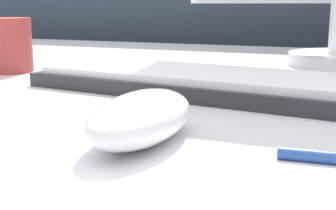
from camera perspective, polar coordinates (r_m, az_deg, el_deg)
partition_panel at (r=1.28m, az=15.21°, el=-1.74°), size 5.00×0.03×1.02m
computer_mouse_near at (r=0.33m, az=-2.45°, el=-1.58°), size 0.06×0.13×0.04m
keyboard at (r=0.52m, az=4.53°, el=2.80°), size 0.42×0.19×0.02m
mug at (r=0.72m, az=-19.19°, el=6.92°), size 0.07×0.07×0.08m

